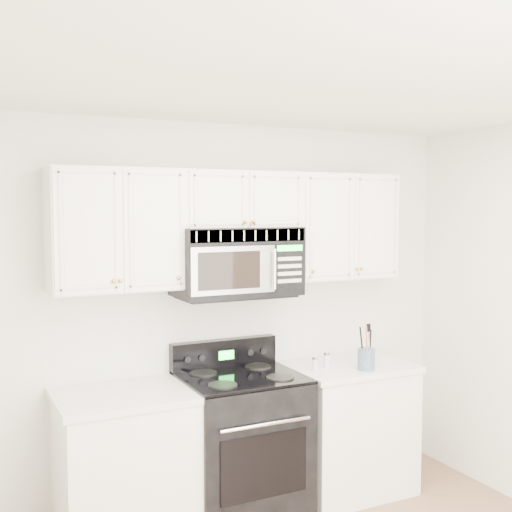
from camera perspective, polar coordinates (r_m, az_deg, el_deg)
room at (r=3.00m, az=11.18°, el=-9.81°), size 3.51×3.51×2.61m
base_cabinet_left at (r=4.19m, az=-11.29°, el=-18.27°), size 0.86×0.65×0.92m
base_cabinet_right at (r=4.82m, az=8.12°, el=-15.16°), size 0.86×0.65×0.92m
range at (r=4.40m, az=-1.33°, el=-16.27°), size 0.77×0.70×1.12m
upper_cabinets at (r=4.28m, az=-1.69°, el=3.03°), size 2.44×0.37×0.75m
microwave at (r=4.24m, az=-1.74°, el=-0.47°), size 0.82×0.46×0.45m
utensil_crock at (r=4.51m, az=9.78°, el=-8.96°), size 0.12×0.12×0.32m
shaker_salt at (r=4.54m, az=6.30°, el=-9.15°), size 0.05×0.05×0.11m
shaker_pepper at (r=4.46m, az=5.25°, el=-9.50°), size 0.04×0.04×0.09m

